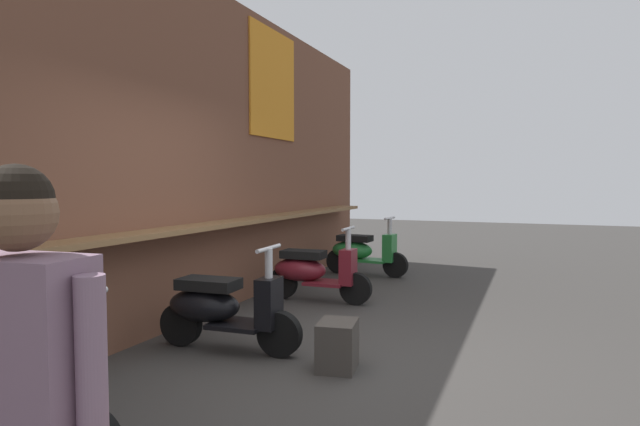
# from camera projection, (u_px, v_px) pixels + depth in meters

# --- Properties ---
(ground_plane) EXTENTS (33.39, 33.39, 0.00)m
(ground_plane) POSITION_uv_depth(u_px,v_px,m) (333.00, 364.00, 4.42)
(ground_plane) COLOR #383533
(market_stall_facade) EXTENTS (11.92, 0.61, 3.74)m
(market_stall_facade) POSITION_uv_depth(u_px,v_px,m) (137.00, 147.00, 5.07)
(market_stall_facade) COLOR brown
(market_stall_facade) RESTS_ON ground_plane
(scooter_blue) EXTENTS (0.46, 1.40, 0.97)m
(scooter_blue) POSITION_uv_depth(u_px,v_px,m) (8.00, 393.00, 2.86)
(scooter_blue) COLOR #233D9E
(scooter_blue) RESTS_ON ground_plane
(scooter_black) EXTENTS (0.48, 1.40, 0.97)m
(scooter_black) POSITION_uv_depth(u_px,v_px,m) (220.00, 308.00, 4.78)
(scooter_black) COLOR black
(scooter_black) RESTS_ON ground_plane
(scooter_maroon) EXTENTS (0.46, 1.40, 0.97)m
(scooter_maroon) POSITION_uv_depth(u_px,v_px,m) (312.00, 271.00, 6.75)
(scooter_maroon) COLOR maroon
(scooter_maroon) RESTS_ON ground_plane
(scooter_green) EXTENTS (0.49, 1.40, 0.97)m
(scooter_green) POSITION_uv_depth(u_px,v_px,m) (362.00, 251.00, 8.66)
(scooter_green) COLOR #237533
(scooter_green) RESTS_ON ground_plane
(shopper_with_handbag) EXTENTS (0.29, 0.64, 1.58)m
(shopper_with_handbag) POSITION_uv_depth(u_px,v_px,m) (28.00, 394.00, 1.45)
(shopper_with_handbag) COLOR brown
(shopper_with_handbag) RESTS_ON ground_plane
(merchandise_crate) EXTENTS (0.42, 0.36, 0.39)m
(merchandise_crate) POSITION_uv_depth(u_px,v_px,m) (337.00, 345.00, 4.31)
(merchandise_crate) COLOR #3D3833
(merchandise_crate) RESTS_ON ground_plane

